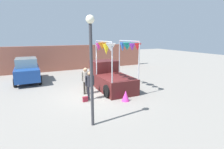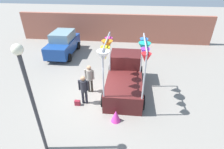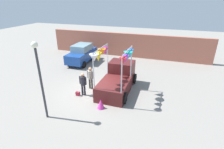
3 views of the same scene
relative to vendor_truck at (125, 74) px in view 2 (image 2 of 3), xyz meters
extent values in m
plane|color=gray|center=(-1.44, -1.07, -0.92)|extent=(60.00, 60.00, 0.00)
cube|color=#4C1919|center=(0.00, -0.99, -0.42)|extent=(1.90, 2.60, 1.00)
cube|color=#4C1919|center=(0.00, 1.01, -0.02)|extent=(1.80, 1.40, 1.80)
cube|color=#8CB2C6|center=(0.00, 1.01, 0.43)|extent=(1.76, 1.37, 0.60)
cylinder|color=black|center=(-0.95, 1.36, -0.54)|extent=(0.22, 0.76, 0.76)
cylinder|color=black|center=(0.95, 1.36, -0.54)|extent=(0.22, 0.76, 0.76)
cylinder|color=black|center=(-0.95, -1.69, -0.54)|extent=(0.22, 0.76, 0.76)
cylinder|color=black|center=(0.95, -1.69, -0.54)|extent=(0.22, 0.76, 0.76)
cylinder|color=#A5A5AD|center=(-0.87, 0.23, 1.21)|extent=(0.07, 0.07, 2.25)
cylinder|color=#A5A5AD|center=(0.87, 0.23, 1.21)|extent=(0.07, 0.07, 2.25)
cylinder|color=#A5A5AD|center=(-0.87, -2.21, 1.21)|extent=(0.07, 0.07, 2.25)
cylinder|color=#A5A5AD|center=(0.87, -2.21, 1.21)|extent=(0.07, 0.07, 2.25)
cylinder|color=#A5A5AD|center=(-0.87, -0.99, 2.33)|extent=(0.07, 2.44, 0.07)
cylinder|color=#A5A5AD|center=(0.87, -0.99, 2.33)|extent=(0.07, 2.44, 0.07)
cone|color=white|center=(-0.87, -2.04, 2.05)|extent=(0.78, 0.78, 0.43)
cone|color=red|center=(0.87, -2.04, 2.02)|extent=(0.46, 0.46, 0.43)
cone|color=yellow|center=(-0.87, -1.43, 1.90)|extent=(0.58, 0.58, 0.59)
cone|color=purple|center=(0.87, -1.43, 1.97)|extent=(0.43, 0.43, 0.45)
cone|color=orange|center=(-0.87, -0.82, 2.06)|extent=(0.64, 0.64, 0.41)
cone|color=teal|center=(0.87, -0.82, 1.98)|extent=(0.81, 0.81, 0.49)
cone|color=#D83399|center=(-0.87, -0.21, 1.96)|extent=(0.48, 0.48, 0.49)
cone|color=blue|center=(0.87, -0.21, 1.93)|extent=(0.58, 0.58, 0.58)
cube|color=navy|center=(-5.16, 4.31, -0.15)|extent=(1.70, 4.00, 0.90)
cube|color=#72939E|center=(-5.16, 4.46, 0.63)|extent=(1.50, 2.10, 0.66)
cylinder|color=black|center=(-6.01, 5.56, -0.60)|extent=(0.18, 0.64, 0.64)
cylinder|color=black|center=(-4.31, 5.56, -0.60)|extent=(0.18, 0.64, 0.64)
cylinder|color=black|center=(-6.01, 3.06, -0.60)|extent=(0.18, 0.64, 0.64)
cylinder|color=black|center=(-4.31, 3.06, -0.60)|extent=(0.18, 0.64, 0.64)
cylinder|color=black|center=(-2.06, -1.60, -0.53)|extent=(0.13, 0.13, 0.78)
cylinder|color=black|center=(-1.88, -1.60, -0.53)|extent=(0.13, 0.13, 0.78)
cylinder|color=#26262D|center=(-1.97, -1.60, 0.17)|extent=(0.34, 0.34, 0.62)
sphere|color=#997051|center=(-1.97, -1.60, 0.59)|extent=(0.23, 0.23, 0.23)
cylinder|color=#26262D|center=(-2.19, -1.60, 0.20)|extent=(0.09, 0.09, 0.56)
cylinder|color=#26262D|center=(-1.75, -1.60, 0.20)|extent=(0.09, 0.09, 0.56)
cylinder|color=#2D2823|center=(-1.99, -0.57, -0.52)|extent=(0.13, 0.13, 0.80)
cylinder|color=#2D2823|center=(-1.81, -0.57, -0.52)|extent=(0.13, 0.13, 0.80)
cylinder|color=gray|center=(-1.90, -0.57, 0.20)|extent=(0.34, 0.34, 0.63)
sphere|color=#997051|center=(-1.90, -0.57, 0.63)|extent=(0.24, 0.24, 0.24)
cylinder|color=gray|center=(-2.12, -0.57, 0.23)|extent=(0.09, 0.09, 0.57)
cylinder|color=gray|center=(-1.68, -0.57, 0.23)|extent=(0.09, 0.09, 0.57)
cube|color=maroon|center=(-2.32, -1.80, -0.78)|extent=(0.28, 0.16, 0.28)
cylinder|color=#333338|center=(-2.81, -4.45, 1.08)|extent=(0.12, 0.12, 3.99)
sphere|color=#F2EDCC|center=(-2.81, -4.45, 3.23)|extent=(0.32, 0.32, 0.32)
cube|color=#9E5947|center=(-1.44, 7.88, 0.38)|extent=(18.00, 0.36, 2.60)
cone|color=#D83399|center=(-0.26, -2.69, -0.62)|extent=(0.54, 0.54, 0.60)
camera|label=1|loc=(-4.92, -10.70, 2.65)|focal=28.00mm
camera|label=2|loc=(0.19, -8.54, 5.05)|focal=28.00mm
camera|label=3|loc=(3.22, -10.95, 5.26)|focal=28.00mm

